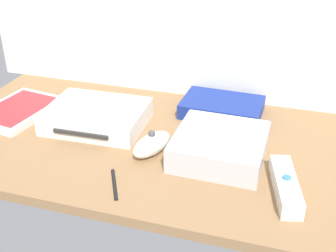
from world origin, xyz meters
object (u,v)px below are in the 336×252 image
mini_computer (220,146)px  remote_wand (285,186)px  network_router (222,107)px  remote_nunchuk (152,144)px  game_case (18,110)px  stylus_pen (114,183)px  game_console (97,116)px

mini_computer → remote_wand: mini_computer is taller
network_router → remote_nunchuk: (-9.93, -20.75, 0.34)cm
mini_computer → game_case: mini_computer is taller
mini_computer → remote_wand: bearing=-30.8°
stylus_pen → game_case: bearing=149.3°
remote_wand → game_console: bearing=149.8°
game_console → mini_computer: 28.79cm
mini_computer → network_router: size_ratio=0.94×
game_console → remote_wand: 43.27cm
game_case → remote_nunchuk: remote_nunchuk is taller
game_console → stylus_pen: 23.04cm
game_console → remote_wand: bearing=-19.1°
remote_wand → game_case: bearing=155.4°
network_router → game_console: bearing=-150.2°
mini_computer → game_case: (-48.34, 5.03, -1.88)cm
game_console → remote_nunchuk: size_ratio=1.97×
game_case → remote_nunchuk: 36.11cm
game_case → remote_wand: remote_wand is taller
mini_computer → network_router: (-3.05, 18.50, -0.94)cm
mini_computer → remote_wand: size_ratio=1.14×
network_router → remote_nunchuk: 23.01cm
game_case → remote_wand: bearing=-3.2°
remote_wand → stylus_pen: 29.68cm
remote_nunchuk → game_case: bearing=-169.7°
network_router → remote_nunchuk: size_ratio=1.69×
network_router → remote_wand: bearing=-56.6°
mini_computer → remote_nunchuk: size_ratio=1.59×
remote_nunchuk → game_console: bearing=176.1°
game_console → game_case: 20.07cm
remote_wand → remote_nunchuk: size_ratio=1.39×
game_console → network_router: bearing=26.1°
stylus_pen → remote_wand: bearing=12.6°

